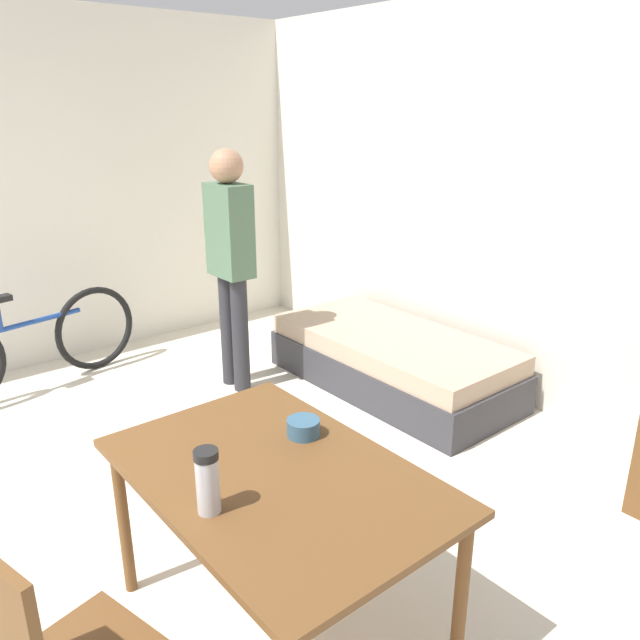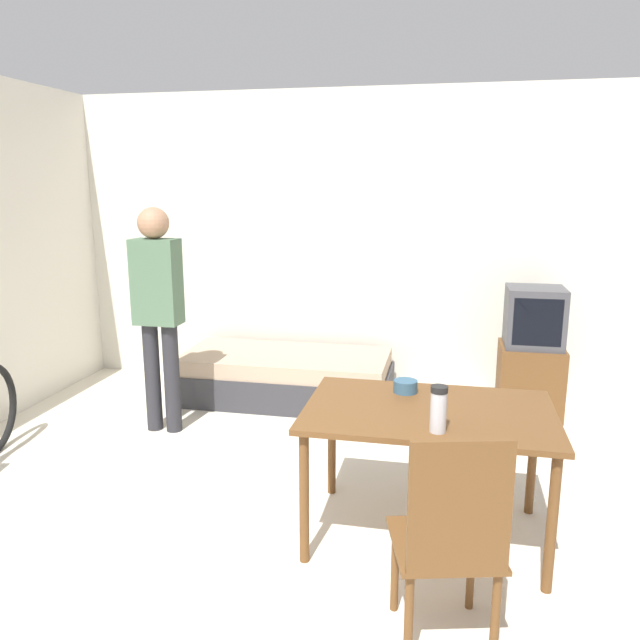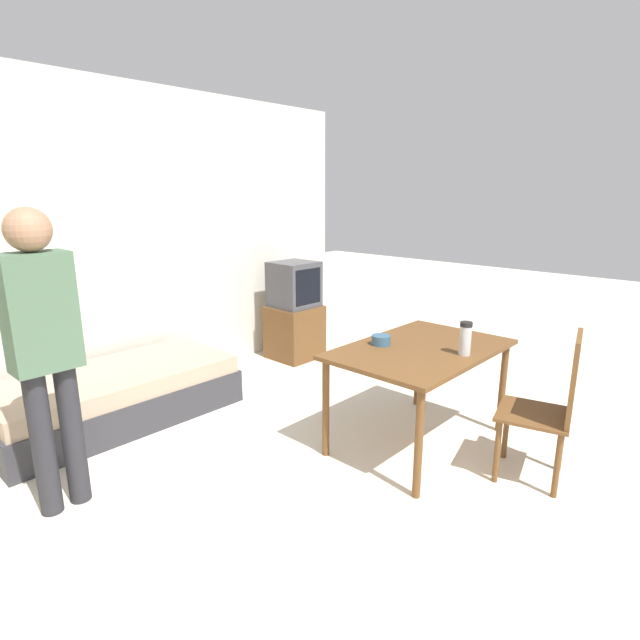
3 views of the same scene
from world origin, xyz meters
The scene contains 8 objects.
wall_back centered at (0.00, 4.00, 1.35)m, with size 5.64×0.06×2.70m.
daybed centered at (-0.22, 3.46, 0.20)m, with size 1.85×0.87×0.41m.
tv centered at (1.85, 3.53, 0.50)m, with size 0.50×0.49×1.07m.
dining_table centered at (1.09, 1.48, 0.65)m, with size 1.29×0.86×0.73m.
wooden_chair centered at (1.21, 0.61, 0.54)m, with size 0.51×0.51×0.98m.
person_standing centered at (-0.97, 2.57, 1.01)m, with size 0.34×0.23×1.71m.
thermos_flask centered at (1.14, 1.18, 0.86)m, with size 0.08×0.08×0.23m.
mate_bowl centered at (0.94, 1.72, 0.77)m, with size 0.13×0.13×0.07m.
Camera 2 is at (1.16, -1.65, 1.89)m, focal length 35.00 mm.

